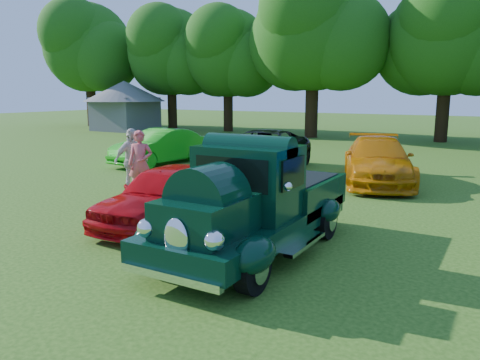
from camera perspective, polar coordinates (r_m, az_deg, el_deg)
The scene contains 11 objects.
ground at distance 8.92m, azimuth -4.70°, elevation -9.04°, with size 120.00×120.00×0.00m, color #234911.
hero_pickup at distance 8.88m, azimuth 1.84°, elevation -3.10°, with size 2.45×5.26×2.05m.
red_convertible at distance 10.84m, azimuth -8.93°, elevation -1.76°, with size 1.64×4.08×1.39m, color red.
back_car_lime at distance 20.12m, azimuth -9.77°, elevation 4.04°, with size 1.56×4.48×1.48m, color #1EAA16.
back_car_black at distance 18.07m, azimuth 2.80°, elevation 3.58°, with size 2.59×5.62×1.56m, color black.
back_car_orange at distance 16.29m, azimuth 16.42°, elevation 2.29°, with size 2.12×5.21×1.51m, color #C46F06.
spectator_pink at distance 13.89m, azimuth -12.03°, elevation 1.98°, with size 0.70×0.46×1.93m, color #CB5358.
spectator_grey at distance 14.27m, azimuth -0.64°, elevation 1.94°, with size 0.82×0.64×1.68m, color gray.
spectator_white at distance 14.40m, azimuth -13.08°, elevation 2.29°, with size 1.14×0.48×1.95m, color beige.
gazebo at distance 38.69m, azimuth -13.87°, elevation 9.45°, with size 6.40×6.40×3.90m.
tree_line at distance 30.86m, azimuth 25.28°, elevation 16.33°, with size 65.28×9.30×11.77m.
Camera 1 is at (4.84, -6.87, 3.00)m, focal length 35.00 mm.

